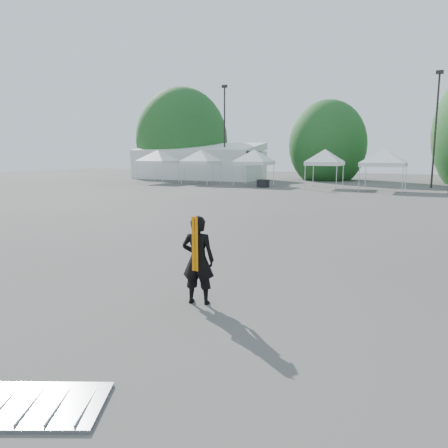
% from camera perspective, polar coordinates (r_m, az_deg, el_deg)
% --- Properties ---
extents(ground, '(120.00, 120.00, 0.00)m').
position_cam_1_polar(ground, '(10.96, 5.63, -6.35)').
color(ground, '#474442').
rests_on(ground, ground).
extents(marquee, '(15.00, 6.25, 4.23)m').
position_cam_1_polar(marquee, '(51.74, -3.45, 8.07)').
color(marquee, white).
rests_on(marquee, ground).
extents(light_pole_west, '(0.60, 0.25, 10.30)m').
position_cam_1_polar(light_pole_west, '(49.05, 0.07, 12.47)').
color(light_pole_west, black).
rests_on(light_pole_west, ground).
extents(light_pole_east, '(0.60, 0.25, 9.80)m').
position_cam_1_polar(light_pole_east, '(41.97, 25.95, 11.79)').
color(light_pole_east, black).
rests_on(light_pole_east, ground).
extents(tree_far_w, '(4.80, 4.80, 7.30)m').
position_cam_1_polar(tree_far_w, '(56.38, -5.52, 10.74)').
color(tree_far_w, '#382314').
rests_on(tree_far_w, ground).
extents(tree_mid_w, '(4.16, 4.16, 6.33)m').
position_cam_1_polar(tree_mid_w, '(51.25, 13.38, 10.03)').
color(tree_mid_w, '#382314').
rests_on(tree_mid_w, ground).
extents(tent_a, '(4.56, 4.56, 3.88)m').
position_cam_1_polar(tent_a, '(45.36, -8.64, 9.22)').
color(tent_a, silver).
rests_on(tent_a, ground).
extents(tent_b, '(4.30, 4.30, 3.88)m').
position_cam_1_polar(tent_b, '(43.21, -3.03, 9.31)').
color(tent_b, silver).
rests_on(tent_b, ground).
extents(tent_c, '(4.32, 4.32, 3.88)m').
position_cam_1_polar(tent_c, '(40.89, 3.97, 9.31)').
color(tent_c, silver).
rests_on(tent_c, ground).
extents(tent_d, '(4.09, 4.09, 3.88)m').
position_cam_1_polar(tent_d, '(39.21, 13.07, 9.11)').
color(tent_d, silver).
rests_on(tent_d, ground).
extents(tent_e, '(4.75, 4.75, 3.88)m').
position_cam_1_polar(tent_e, '(37.19, 20.22, 8.80)').
color(tent_e, silver).
rests_on(tent_e, ground).
extents(man, '(0.72, 0.56, 1.75)m').
position_cam_1_polar(man, '(8.54, -3.41, -4.69)').
color(man, black).
rests_on(man, ground).
extents(barrier_left, '(2.21, 1.75, 0.06)m').
position_cam_1_polar(barrier_left, '(6.00, -25.22, -20.56)').
color(barrier_left, '#989A9F').
rests_on(barrier_left, ground).
extents(crate_west, '(1.02, 0.87, 0.69)m').
position_cam_1_polar(crate_west, '(38.71, 5.11, 5.29)').
color(crate_west, black).
rests_on(crate_west, ground).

